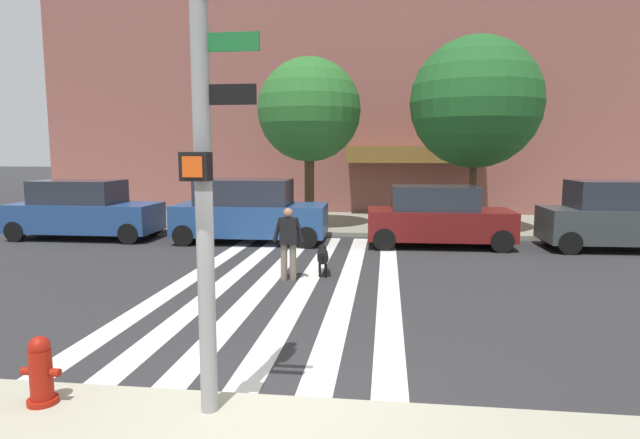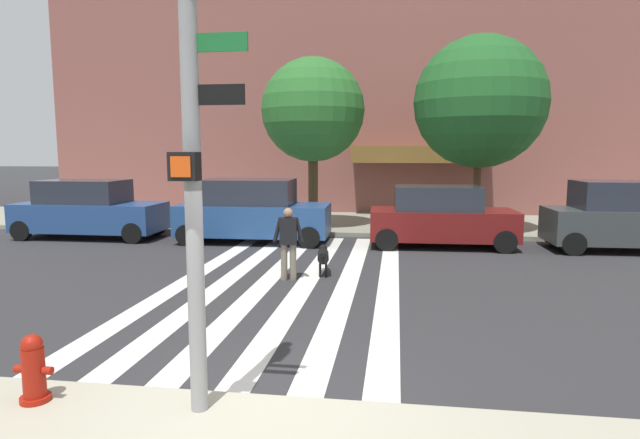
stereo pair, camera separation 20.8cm
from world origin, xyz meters
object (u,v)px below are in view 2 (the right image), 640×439
(street_tree_nearest, at_px, (313,110))
(street_tree_middle, at_px, (480,102))
(parked_car_near_curb, at_px, (89,210))
(dog_on_leash, at_px, (323,256))
(parked_car_third_in_line, at_px, (441,217))
(parked_car_fourth_in_line, at_px, (632,217))
(traffic_light_pole, at_px, (189,87))
(fire_hydrant, at_px, (34,369))
(pedestrian_dog_walker, at_px, (288,240))
(parked_car_behind_first, at_px, (252,212))

(street_tree_nearest, height_order, street_tree_middle, street_tree_middle)
(parked_car_near_curb, distance_m, dog_on_leash, 9.46)
(street_tree_nearest, distance_m, dog_on_leash, 7.96)
(parked_car_third_in_line, distance_m, parked_car_fourth_in_line, 5.41)
(parked_car_fourth_in_line, bearing_deg, traffic_light_pole, -128.06)
(fire_hydrant, xyz_separation_m, pedestrian_dog_walker, (1.54, 6.45, 0.41))
(parked_car_third_in_line, distance_m, street_tree_nearest, 6.14)
(parked_car_fourth_in_line, bearing_deg, parked_car_behind_first, 180.00)
(parked_car_behind_first, xyz_separation_m, street_tree_nearest, (1.55, 2.67, 3.35))
(fire_hydrant, bearing_deg, street_tree_nearest, 86.20)
(traffic_light_pole, height_order, street_tree_nearest, street_tree_nearest)
(traffic_light_pole, bearing_deg, parked_car_behind_first, 102.55)
(parked_car_fourth_in_line, relative_size, dog_on_leash, 4.49)
(traffic_light_pole, relative_size, pedestrian_dog_walker, 3.54)
(parked_car_fourth_in_line, height_order, street_tree_middle, street_tree_middle)
(street_tree_middle, bearing_deg, parked_car_behind_first, -161.94)
(parked_car_near_curb, height_order, parked_car_third_in_line, parked_car_near_curb)
(parked_car_near_curb, relative_size, parked_car_fourth_in_line, 1.00)
(parked_car_fourth_in_line, relative_size, street_tree_middle, 0.74)
(fire_hydrant, xyz_separation_m, parked_car_third_in_line, (5.26, 11.25, 0.38))
(parked_car_behind_first, xyz_separation_m, parked_car_fourth_in_line, (11.29, -0.00, 0.01))
(traffic_light_pole, xyz_separation_m, dog_on_leash, (0.36, 7.08, -3.08))
(parked_car_fourth_in_line, height_order, street_tree_nearest, street_tree_nearest)
(parked_car_behind_first, height_order, street_tree_nearest, street_tree_nearest)
(street_tree_middle, bearing_deg, street_tree_nearest, 176.91)
(street_tree_nearest, relative_size, dog_on_leash, 5.61)
(parked_car_fourth_in_line, bearing_deg, dog_on_leash, -153.79)
(parked_car_behind_first, height_order, dog_on_leash, parked_car_behind_first)
(fire_hydrant, relative_size, street_tree_middle, 0.12)
(traffic_light_pole, bearing_deg, parked_car_third_in_line, 73.23)
(traffic_light_pole, height_order, street_tree_middle, street_tree_middle)
(fire_hydrant, distance_m, pedestrian_dog_walker, 6.64)
(dog_on_leash, bearing_deg, parked_car_third_in_line, 53.93)
(parked_car_fourth_in_line, distance_m, pedestrian_dog_walker, 10.31)
(fire_hydrant, distance_m, street_tree_middle, 15.67)
(fire_hydrant, distance_m, parked_car_fourth_in_line, 15.51)
(traffic_light_pole, distance_m, street_tree_nearest, 13.96)
(parked_car_near_curb, distance_m, parked_car_behind_first, 5.63)
(parked_car_fourth_in_line, distance_m, dog_on_leash, 9.41)
(pedestrian_dog_walker, bearing_deg, parked_car_near_curb, 148.34)
(parked_car_third_in_line, height_order, street_tree_nearest, street_tree_nearest)
(fire_hydrant, height_order, parked_car_fourth_in_line, parked_car_fourth_in_line)
(parked_car_behind_first, relative_size, dog_on_leash, 4.48)
(parked_car_behind_first, relative_size, parked_car_third_in_line, 1.10)
(street_tree_middle, xyz_separation_m, pedestrian_dog_walker, (-5.10, -7.17, -3.58))
(parked_car_near_curb, bearing_deg, pedestrian_dog_walker, -31.66)
(parked_car_behind_first, bearing_deg, street_tree_middle, 18.06)
(parked_car_third_in_line, distance_m, dog_on_leash, 5.16)
(traffic_light_pole, relative_size, parked_car_behind_first, 1.20)
(parked_car_third_in_line, xyz_separation_m, pedestrian_dog_walker, (-3.72, -4.80, 0.02))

